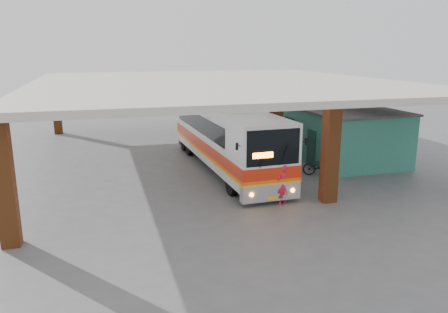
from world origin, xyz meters
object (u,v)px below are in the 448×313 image
at_px(coach_bus, 226,136).
at_px(red_chair, 258,139).
at_px(pedestrian, 282,184).
at_px(motorcycle, 322,166).

distance_m(coach_bus, red_chair, 7.02).
bearing_deg(pedestrian, red_chair, -134.82).
height_order(motorcycle, red_chair, motorcycle).
height_order(coach_bus, pedestrian, coach_bus).
relative_size(motorcycle, red_chair, 2.76).
bearing_deg(motorcycle, coach_bus, 79.91).
relative_size(coach_bus, pedestrian, 7.28).
xyz_separation_m(coach_bus, red_chair, (4.02, 5.55, -1.51)).
height_order(pedestrian, red_chair, pedestrian).
distance_m(motorcycle, red_chair, 8.26).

